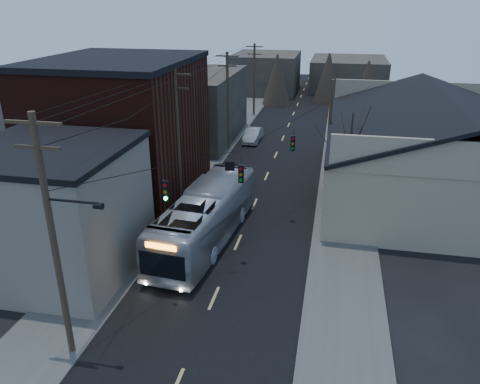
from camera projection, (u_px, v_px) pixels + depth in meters
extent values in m
cube|color=black|center=(273.00, 161.00, 43.67)|extent=(9.00, 110.00, 0.02)
cube|color=#474744|center=(206.00, 157.00, 44.86)|extent=(4.00, 110.00, 0.12)
cube|color=#474744|center=(344.00, 166.00, 42.45)|extent=(4.00, 110.00, 0.12)
cube|color=slate|center=(54.00, 213.00, 25.00)|extent=(8.00, 8.00, 7.00)
cube|color=black|center=(122.00, 131.00, 34.56)|extent=(10.00, 12.00, 10.00)
cube|color=#312D27|center=(193.00, 107.00, 49.52)|extent=(9.00, 14.00, 7.00)
cube|color=gray|center=(433.00, 162.00, 35.79)|extent=(16.00, 20.00, 5.00)
cube|color=black|center=(385.00, 111.00, 35.07)|extent=(8.16, 20.60, 2.86)
cube|color=#312D27|center=(266.00, 73.00, 75.30)|extent=(10.00, 12.00, 6.00)
cube|color=#312D27|center=(348.00, 74.00, 77.61)|extent=(12.00, 14.00, 5.00)
cone|color=black|center=(348.00, 164.00, 32.05)|extent=(0.40, 0.40, 7.20)
cylinder|color=#382B1E|center=(54.00, 245.00, 18.16)|extent=(0.28, 0.28, 10.50)
cube|color=#382B1E|center=(33.00, 123.00, 16.30)|extent=(2.20, 0.12, 0.12)
cylinder|color=#382B1E|center=(178.00, 143.00, 31.83)|extent=(0.28, 0.28, 10.00)
cube|color=#382B1E|center=(174.00, 74.00, 30.06)|extent=(2.20, 0.12, 0.12)
cylinder|color=#382B1E|center=(228.00, 102.00, 45.50)|extent=(0.28, 0.28, 9.50)
cube|color=#382B1E|center=(227.00, 56.00, 43.83)|extent=(2.20, 0.12, 0.12)
cylinder|color=#382B1E|center=(254.00, 80.00, 59.16)|extent=(0.28, 0.28, 9.00)
cube|color=#382B1E|center=(255.00, 47.00, 57.59)|extent=(2.20, 0.12, 0.12)
cylinder|color=#382B1E|center=(329.00, 134.00, 36.60)|extent=(0.28, 0.28, 8.50)
cube|color=black|center=(166.00, 191.00, 21.41)|extent=(0.28, 0.20, 1.00)
cube|color=black|center=(241.00, 174.00, 25.23)|extent=(0.28, 0.20, 1.00)
cube|color=black|center=(293.00, 143.00, 30.21)|extent=(0.28, 0.20, 1.00)
imported|color=#A1A5AD|center=(206.00, 217.00, 28.70)|extent=(4.05, 12.52, 3.43)
imported|color=#9D9FA5|center=(253.00, 135.00, 49.48)|extent=(1.63, 4.36, 1.42)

